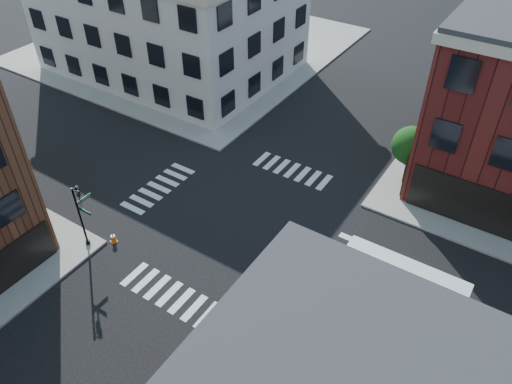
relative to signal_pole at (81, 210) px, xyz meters
The scene contains 8 objects.
ground 9.90m from the signal_pole, 44.81° to the left, with size 120.00×120.00×0.00m, color black.
sidewalk_nw 31.27m from the signal_pole, 117.29° to the left, with size 30.00×30.00×0.15m, color gray.
building_nw 25.92m from the signal_pole, 118.43° to the left, with size 22.00×16.00×11.00m, color silver.
tree_near 21.94m from the signal_pole, 49.38° to the left, with size 2.69×2.69×4.49m.
tree_far 26.78m from the signal_pole, 57.77° to the left, with size 2.43×2.43×4.07m.
signal_pole is the anchor object (origin of this frame).
box_truck 17.76m from the signal_pole, 14.65° to the left, with size 8.73×2.78×3.93m.
traffic_cone 2.88m from the signal_pole, 43.69° to the left, with size 0.50×0.50×0.73m.
Camera 1 is at (14.08, -19.60, 22.40)m, focal length 35.00 mm.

